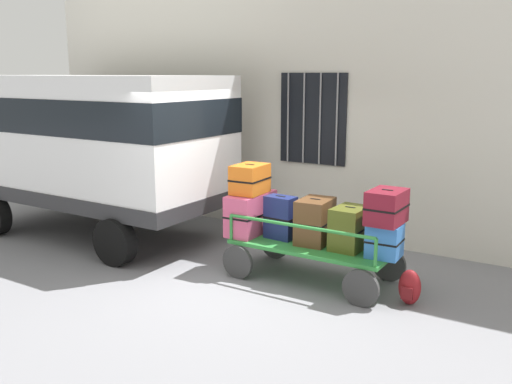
{
  "coord_description": "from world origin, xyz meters",
  "views": [
    {
      "loc": [
        4.16,
        -5.99,
        2.74
      ],
      "look_at": [
        0.08,
        0.48,
        1.11
      ],
      "focal_mm": 39.18,
      "sensor_mm": 36.0,
      "label": 1
    }
  ],
  "objects_px": {
    "van": "(95,138)",
    "suitcase_center_bottom": "(315,221)",
    "suitcase_midright_bottom": "(350,228)",
    "suitcase_midleft_bottom": "(280,217)",
    "suitcase_right_middle": "(387,207)",
    "luggage_cart": "(313,251)",
    "suitcase_left_middle": "(250,179)",
    "backpack": "(410,287)",
    "suitcase_left_bottom": "(251,213)",
    "suitcase_right_bottom": "(385,240)"
  },
  "relations": [
    {
      "from": "suitcase_left_bottom",
      "to": "suitcase_right_bottom",
      "type": "bearing_deg",
      "value": -0.43
    },
    {
      "from": "suitcase_left_bottom",
      "to": "suitcase_midright_bottom",
      "type": "bearing_deg",
      "value": 2.09
    },
    {
      "from": "van",
      "to": "suitcase_left_bottom",
      "type": "distance_m",
      "value": 3.28
    },
    {
      "from": "luggage_cart",
      "to": "backpack",
      "type": "relative_size",
      "value": 5.07
    },
    {
      "from": "suitcase_right_middle",
      "to": "backpack",
      "type": "height_order",
      "value": "suitcase_right_middle"
    },
    {
      "from": "suitcase_left_middle",
      "to": "suitcase_midright_bottom",
      "type": "bearing_deg",
      "value": 2.87
    },
    {
      "from": "suitcase_right_middle",
      "to": "suitcase_right_bottom",
      "type": "bearing_deg",
      "value": -90.0
    },
    {
      "from": "luggage_cart",
      "to": "suitcase_left_middle",
      "type": "relative_size",
      "value": 3.95
    },
    {
      "from": "suitcase_left_middle",
      "to": "suitcase_midleft_bottom",
      "type": "distance_m",
      "value": 0.7
    },
    {
      "from": "suitcase_left_bottom",
      "to": "suitcase_midleft_bottom",
      "type": "bearing_deg",
      "value": -1.07
    },
    {
      "from": "suitcase_center_bottom",
      "to": "suitcase_right_bottom",
      "type": "distance_m",
      "value": 1.0
    },
    {
      "from": "luggage_cart",
      "to": "suitcase_left_bottom",
      "type": "distance_m",
      "value": 1.07
    },
    {
      "from": "suitcase_left_bottom",
      "to": "suitcase_center_bottom",
      "type": "bearing_deg",
      "value": 2.97
    },
    {
      "from": "suitcase_left_bottom",
      "to": "luggage_cart",
      "type": "bearing_deg",
      "value": 0.93
    },
    {
      "from": "suitcase_left_bottom",
      "to": "suitcase_right_middle",
      "type": "bearing_deg",
      "value": 0.03
    },
    {
      "from": "backpack",
      "to": "van",
      "type": "bearing_deg",
      "value": 178.38
    },
    {
      "from": "van",
      "to": "suitcase_center_bottom",
      "type": "bearing_deg",
      "value": 0.18
    },
    {
      "from": "van",
      "to": "suitcase_midleft_bottom",
      "type": "xyz_separation_m",
      "value": [
        3.65,
        -0.05,
        -0.86
      ]
    },
    {
      "from": "suitcase_center_bottom",
      "to": "backpack",
      "type": "distance_m",
      "value": 1.5
    },
    {
      "from": "luggage_cart",
      "to": "suitcase_right_middle",
      "type": "distance_m",
      "value": 1.24
    },
    {
      "from": "suitcase_left_middle",
      "to": "suitcase_center_bottom",
      "type": "xyz_separation_m",
      "value": [
        0.99,
        0.07,
        -0.49
      ]
    },
    {
      "from": "suitcase_midright_bottom",
      "to": "suitcase_center_bottom",
      "type": "bearing_deg",
      "value": -179.68
    },
    {
      "from": "suitcase_midleft_bottom",
      "to": "suitcase_right_bottom",
      "type": "height_order",
      "value": "suitcase_midleft_bottom"
    },
    {
      "from": "suitcase_midright_bottom",
      "to": "van",
      "type": "bearing_deg",
      "value": -179.81
    },
    {
      "from": "backpack",
      "to": "suitcase_center_bottom",
      "type": "bearing_deg",
      "value": 172.95
    },
    {
      "from": "suitcase_left_middle",
      "to": "backpack",
      "type": "xyz_separation_m",
      "value": [
        2.35,
        -0.1,
        -1.08
      ]
    },
    {
      "from": "suitcase_left_bottom",
      "to": "suitcase_center_bottom",
      "type": "height_order",
      "value": "suitcase_center_bottom"
    },
    {
      "from": "suitcase_right_middle",
      "to": "suitcase_midleft_bottom",
      "type": "bearing_deg",
      "value": -179.6
    },
    {
      "from": "suitcase_center_bottom",
      "to": "suitcase_right_middle",
      "type": "relative_size",
      "value": 1.07
    },
    {
      "from": "suitcase_left_middle",
      "to": "backpack",
      "type": "height_order",
      "value": "suitcase_left_middle"
    },
    {
      "from": "suitcase_right_bottom",
      "to": "luggage_cart",
      "type": "bearing_deg",
      "value": 178.22
    },
    {
      "from": "luggage_cart",
      "to": "suitcase_right_bottom",
      "type": "relative_size",
      "value": 5.24
    },
    {
      "from": "suitcase_left_middle",
      "to": "suitcase_right_middle",
      "type": "xyz_separation_m",
      "value": [
        1.98,
        0.02,
        -0.15
      ]
    },
    {
      "from": "suitcase_midleft_bottom",
      "to": "suitcase_right_middle",
      "type": "distance_m",
      "value": 1.52
    },
    {
      "from": "suitcase_midright_bottom",
      "to": "backpack",
      "type": "xyz_separation_m",
      "value": [
        0.87,
        -0.17,
        -0.57
      ]
    },
    {
      "from": "luggage_cart",
      "to": "van",
      "type": "bearing_deg",
      "value": 179.69
    },
    {
      "from": "suitcase_left_middle",
      "to": "suitcase_right_bottom",
      "type": "relative_size",
      "value": 1.33
    },
    {
      "from": "suitcase_midright_bottom",
      "to": "suitcase_right_bottom",
      "type": "relative_size",
      "value": 1.31
    },
    {
      "from": "suitcase_center_bottom",
      "to": "suitcase_midleft_bottom",
      "type": "bearing_deg",
      "value": -173.01
    },
    {
      "from": "suitcase_left_middle",
      "to": "suitcase_midright_bottom",
      "type": "xyz_separation_m",
      "value": [
        1.49,
        0.07,
        -0.51
      ]
    },
    {
      "from": "suitcase_midleft_bottom",
      "to": "suitcase_right_middle",
      "type": "relative_size",
      "value": 1.05
    },
    {
      "from": "suitcase_midleft_bottom",
      "to": "backpack",
      "type": "bearing_deg",
      "value": -3.33
    },
    {
      "from": "suitcase_left_bottom",
      "to": "suitcase_midright_bottom",
      "type": "xyz_separation_m",
      "value": [
        1.49,
        0.05,
        -0.01
      ]
    },
    {
      "from": "suitcase_midright_bottom",
      "to": "suitcase_left_middle",
      "type": "bearing_deg",
      "value": -177.13
    },
    {
      "from": "suitcase_midleft_bottom",
      "to": "suitcase_left_middle",
      "type": "bearing_deg",
      "value": -178.73
    },
    {
      "from": "van",
      "to": "luggage_cart",
      "type": "height_order",
      "value": "van"
    },
    {
      "from": "suitcase_midleft_bottom",
      "to": "luggage_cart",
      "type": "bearing_deg",
      "value": 2.93
    },
    {
      "from": "suitcase_right_bottom",
      "to": "suitcase_midleft_bottom",
      "type": "bearing_deg",
      "value": 179.79
    },
    {
      "from": "suitcase_right_bottom",
      "to": "suitcase_right_middle",
      "type": "xyz_separation_m",
      "value": [
        -0.0,
        0.02,
        0.42
      ]
    },
    {
      "from": "suitcase_midleft_bottom",
      "to": "suitcase_midright_bottom",
      "type": "height_order",
      "value": "suitcase_midleft_bottom"
    }
  ]
}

